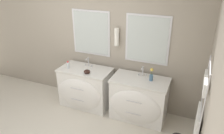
# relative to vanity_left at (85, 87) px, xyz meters

# --- Properties ---
(wall_back) EXTENTS (5.93, 0.17, 2.60)m
(wall_back) POSITION_rel_vanity_left_xyz_m (0.06, 0.39, 0.89)
(wall_back) COLOR #9E9384
(wall_back) RESTS_ON ground_plane
(wall_right) EXTENTS (0.13, 3.64, 2.60)m
(wall_right) POSITION_rel_vanity_left_xyz_m (2.24, -0.61, 0.88)
(wall_right) COLOR #9E9384
(wall_right) RESTS_ON ground_plane
(vanity_left) EXTENTS (1.04, 0.64, 0.81)m
(vanity_left) POSITION_rel_vanity_left_xyz_m (0.00, 0.00, 0.00)
(vanity_left) COLOR white
(vanity_left) RESTS_ON ground_plane
(vanity_right) EXTENTS (1.04, 0.64, 0.81)m
(vanity_right) POSITION_rel_vanity_left_xyz_m (1.13, 0.00, 0.00)
(vanity_right) COLOR white
(vanity_right) RESTS_ON ground_plane
(faucet_left) EXTENTS (0.17, 0.12, 0.19)m
(faucet_left) POSITION_rel_vanity_left_xyz_m (0.00, 0.18, 0.49)
(faucet_left) COLOR silver
(faucet_left) RESTS_ON vanity_left
(faucet_right) EXTENTS (0.17, 0.12, 0.19)m
(faucet_right) POSITION_rel_vanity_left_xyz_m (1.13, 0.18, 0.49)
(faucet_right) COLOR silver
(faucet_right) RESTS_ON vanity_right
(toiletry_bottle) EXTENTS (0.05, 0.05, 0.15)m
(toiletry_bottle) POSITION_rel_vanity_left_xyz_m (-0.33, -0.06, 0.47)
(toiletry_bottle) COLOR silver
(toiletry_bottle) RESTS_ON vanity_left
(amenity_bowl) EXTENTS (0.12, 0.12, 0.07)m
(amenity_bowl) POSITION_rel_vanity_left_xyz_m (0.13, -0.12, 0.44)
(amenity_bowl) COLOR black
(amenity_bowl) RESTS_ON vanity_left
(flower_vase) EXTENTS (0.06, 0.06, 0.24)m
(flower_vase) POSITION_rel_vanity_left_xyz_m (1.32, 0.07, 0.50)
(flower_vase) COLOR teal
(flower_vase) RESTS_ON vanity_right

